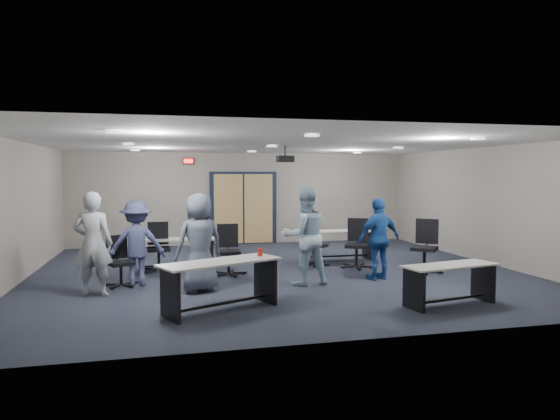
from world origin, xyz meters
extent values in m
plane|color=#1B202C|center=(0.00, 0.00, 0.00)|extent=(10.00, 10.00, 0.00)
cube|color=gray|center=(0.00, 4.50, 1.35)|extent=(10.00, 0.04, 2.70)
cube|color=gray|center=(0.00, -4.50, 1.35)|extent=(10.00, 0.04, 2.70)
cube|color=gray|center=(-5.00, 0.00, 1.35)|extent=(0.04, 9.00, 2.70)
cube|color=gray|center=(5.00, 0.00, 1.35)|extent=(0.04, 9.00, 2.70)
cube|color=white|center=(0.00, 0.00, 2.70)|extent=(10.00, 9.00, 0.04)
cube|color=black|center=(0.00, 4.47, 1.05)|extent=(2.00, 0.06, 2.20)
cube|color=#AA894E|center=(-0.45, 4.45, 1.05)|extent=(0.85, 0.04, 2.05)
cube|color=#AA894E|center=(0.45, 4.45, 1.05)|extent=(0.85, 0.04, 2.05)
cube|color=black|center=(-1.60, 4.45, 2.45)|extent=(0.32, 0.05, 0.18)
cube|color=#FF0C0C|center=(-1.60, 4.42, 2.45)|extent=(0.26, 0.02, 0.12)
cylinder|color=black|center=(0.30, 0.50, 2.58)|extent=(0.04, 0.04, 0.24)
cube|color=black|center=(0.30, 0.50, 2.40)|extent=(0.35, 0.30, 0.14)
cylinder|color=black|center=(0.30, 0.35, 2.40)|extent=(0.08, 0.03, 0.08)
cube|color=#AEABA5|center=(-1.50, -2.74, 0.74)|extent=(1.95, 1.33, 0.03)
cube|color=black|center=(-2.25, -3.08, 0.36)|extent=(0.28, 0.54, 0.72)
cube|color=black|center=(-0.74, -2.40, 0.36)|extent=(0.28, 0.54, 0.72)
cube|color=black|center=(-1.50, -2.74, 0.10)|extent=(1.53, 0.73, 0.04)
cylinder|color=#AA1F16|center=(-0.84, -2.44, 0.82)|extent=(0.08, 0.08, 0.12)
cube|color=#AEABA5|center=(2.05, -3.25, 0.63)|extent=(1.66, 0.82, 0.03)
cube|color=black|center=(1.36, -3.38, 0.31)|extent=(0.13, 0.48, 0.62)
cube|color=black|center=(2.74, -3.11, 0.31)|extent=(0.13, 0.48, 0.62)
cube|color=black|center=(2.05, -3.25, 0.09)|extent=(1.39, 0.31, 0.04)
cube|color=#AEABA5|center=(-2.05, 0.76, 0.66)|extent=(1.66, 0.57, 0.03)
cube|color=black|center=(-2.79, 0.77, 0.32)|extent=(0.05, 0.51, 0.64)
cube|color=black|center=(-1.31, 0.75, 0.32)|extent=(0.05, 0.51, 0.64)
cube|color=black|center=(-2.05, 0.76, 0.09)|extent=(1.47, 0.06, 0.04)
cube|color=#AEABA5|center=(1.74, 1.10, 0.70)|extent=(1.77, 0.60, 0.03)
cube|color=black|center=(0.96, 1.10, 0.34)|extent=(0.05, 0.54, 0.69)
cube|color=black|center=(2.53, 1.11, 0.34)|extent=(0.05, 0.54, 0.69)
cube|color=black|center=(1.74, 1.10, 0.10)|extent=(1.57, 0.06, 0.04)
imported|color=#9EA6AD|center=(-3.49, -1.32, 0.89)|extent=(0.71, 0.53, 1.78)
imported|color=#4E576B|center=(-1.72, -1.43, 0.87)|extent=(0.98, 0.78, 1.74)
imported|color=#A6C6DC|center=(0.24, -1.30, 0.92)|extent=(0.96, 0.78, 1.83)
imported|color=#1B4896|center=(1.78, -1.19, 0.80)|extent=(1.01, 0.60, 1.60)
imported|color=#383F65|center=(-2.81, -0.66, 0.79)|extent=(1.05, 0.65, 1.58)
camera|label=1|loc=(-2.33, -10.18, 2.04)|focal=32.00mm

